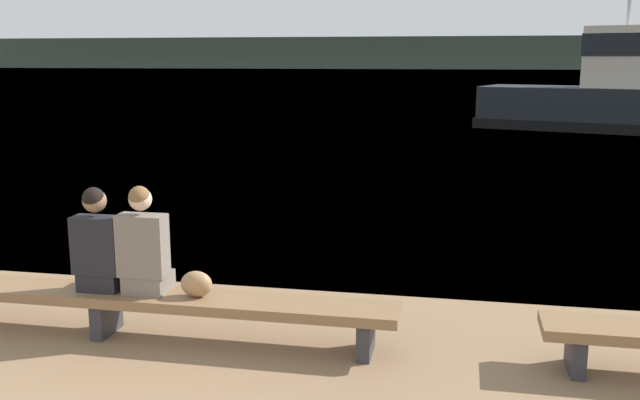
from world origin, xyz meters
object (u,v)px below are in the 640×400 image
(person_right, at_px, (144,247))
(shopping_bag, at_px, (196,284))
(person_left, at_px, (98,245))
(tugboat_red, at_px, (621,99))
(bench_main, at_px, (105,298))

(person_right, xyz_separation_m, shopping_bag, (0.51, -0.01, -0.33))
(person_left, xyz_separation_m, tugboat_red, (8.96, 21.43, 0.29))
(shopping_bag, bearing_deg, tugboat_red, 69.57)
(person_left, height_order, person_right, person_right)
(bench_main, height_order, tugboat_red, tugboat_red)
(bench_main, bearing_deg, shopping_bag, -0.35)
(tugboat_red, bearing_deg, person_right, 176.61)
(person_right, distance_m, shopping_bag, 0.61)
(person_left, bearing_deg, person_right, -0.01)
(bench_main, distance_m, person_left, 0.53)
(person_left, distance_m, shopping_bag, 1.02)
(person_left, bearing_deg, tugboat_red, 67.32)
(bench_main, relative_size, person_right, 5.45)
(bench_main, relative_size, tugboat_red, 0.56)
(bench_main, height_order, shopping_bag, shopping_bag)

